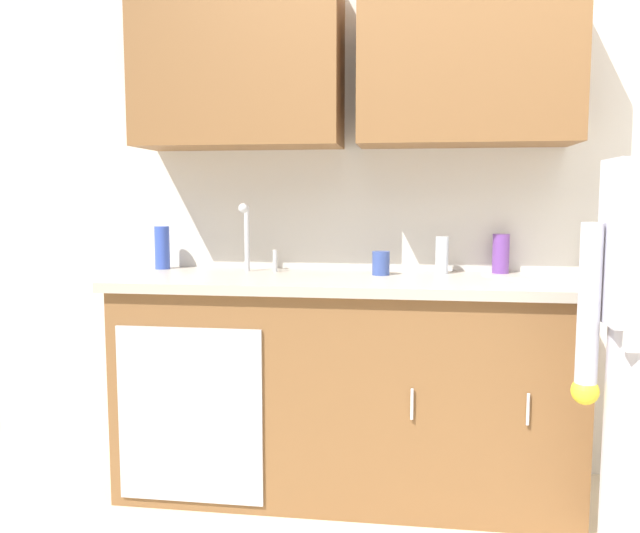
{
  "coord_description": "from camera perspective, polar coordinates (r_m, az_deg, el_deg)",
  "views": [
    {
      "loc": [
        -0.28,
        -2.02,
        1.28
      ],
      "look_at": [
        -0.64,
        0.55,
        1.0
      ],
      "focal_mm": 36.24,
      "sensor_mm": 36.0,
      "label": 1
    }
  ],
  "objects": [
    {
      "name": "bottle_dish_liquid",
      "position": [
        3.14,
        -13.77,
        1.63
      ],
      "size": [
        0.07,
        0.07,
        0.2
      ],
      "primitive_type": "cylinder",
      "color": "#334CB2",
      "rests_on": "countertop"
    },
    {
      "name": "kitchen_wall_with_uppers",
      "position": [
        3.02,
        10.84,
        9.76
      ],
      "size": [
        4.8,
        0.44,
        2.7
      ],
      "color": "beige",
      "rests_on": "ground"
    },
    {
      "name": "cup_by_sink",
      "position": [
        2.83,
        5.4,
        0.29
      ],
      "size": [
        0.08,
        0.08,
        0.1
      ],
      "primitive_type": "cylinder",
      "color": "#33478C",
      "rests_on": "countertop"
    },
    {
      "name": "counter_cabinet",
      "position": [
        2.86,
        2.21,
        -10.74
      ],
      "size": [
        1.9,
        0.62,
        0.9
      ],
      "color": "brown",
      "rests_on": "ground"
    },
    {
      "name": "bottle_water_short",
      "position": [
        3.0,
        15.67,
        1.1
      ],
      "size": [
        0.07,
        0.07,
        0.18
      ],
      "primitive_type": "cylinder",
      "color": "#66388C",
      "rests_on": "countertop"
    },
    {
      "name": "countertop",
      "position": [
        2.76,
        2.32,
        -1.35
      ],
      "size": [
        1.96,
        0.66,
        0.04
      ],
      "primitive_type": "cube",
      "color": "#A8A093",
      "rests_on": "counter_cabinet"
    },
    {
      "name": "sink",
      "position": [
        2.84,
        -6.38,
        -1.05
      ],
      "size": [
        0.5,
        0.36,
        0.35
      ],
      "color": "#B7BABF",
      "rests_on": "counter_cabinet"
    },
    {
      "name": "bottle_soap",
      "position": [
        2.92,
        10.72,
        0.99
      ],
      "size": [
        0.06,
        0.06,
        0.16
      ],
      "primitive_type": "cylinder",
      "color": "silver",
      "rests_on": "countertop"
    },
    {
      "name": "knife_on_counter",
      "position": [
        2.81,
        16.09,
        -0.97
      ],
      "size": [
        0.17,
        0.2,
        0.01
      ],
      "primitive_type": "cube",
      "rotation": [
        0.0,
        0.0,
        5.42
      ],
      "color": "silver",
      "rests_on": "countertop"
    }
  ]
}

